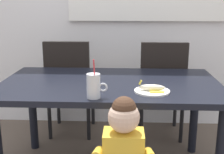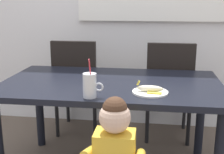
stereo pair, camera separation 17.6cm
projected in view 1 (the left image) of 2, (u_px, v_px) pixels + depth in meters
name	position (u px, v px, depth m)	size (l,w,h in m)	color
dining_table	(110.00, 94.00, 2.18)	(1.59, 0.91, 0.74)	black
dining_chair_left	(70.00, 83.00, 2.88)	(0.44, 0.44, 0.96)	black
dining_chair_right	(162.00, 85.00, 2.82)	(0.44, 0.45, 0.96)	black
toddler_standing	(123.00, 151.00, 1.61)	(0.33, 0.24, 0.84)	#3F4760
milk_cup	(94.00, 87.00, 1.79)	(0.13, 0.09, 0.25)	silver
snack_plate	(152.00, 91.00, 1.92)	(0.23, 0.23, 0.01)	white
peeled_banana	(152.00, 88.00, 1.90)	(0.17, 0.11, 0.07)	#F4EAC6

